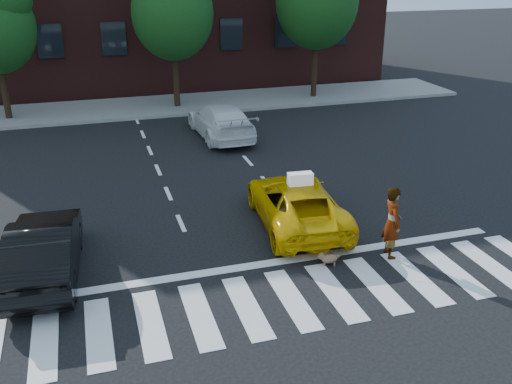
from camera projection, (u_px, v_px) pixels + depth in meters
ground at (292, 299)px, 12.15m from camera, size 120.00×120.00×0.00m
crosswalk at (292, 299)px, 12.15m from camera, size 13.00×2.40×0.01m
stop_line at (268, 263)px, 13.56m from camera, size 12.00×0.30×0.01m
sidewalk_far at (166, 105)px, 27.57m from camera, size 30.00×4.00×0.15m
tree_mid at (173, 2)px, 25.44m from camera, size 3.69×3.69×7.10m
taxi at (297, 203)px, 15.32m from camera, size 2.44×4.62×1.24m
black_sedan at (44, 249)px, 12.82m from camera, size 1.68×4.18×1.35m
white_suv at (221, 121)px, 22.80m from camera, size 2.08×4.71×1.34m
woman at (392, 222)px, 13.57m from camera, size 0.52×0.71×1.80m
dog at (328, 258)px, 13.42m from camera, size 0.53×0.34×0.31m
taxi_sign at (300, 179)px, 14.85m from camera, size 0.67×0.34×0.32m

